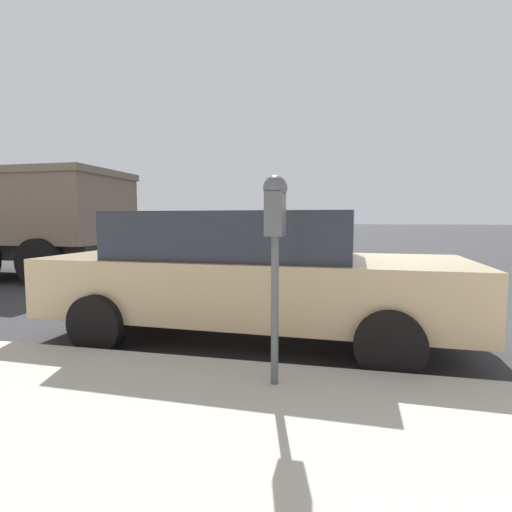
% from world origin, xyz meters
% --- Properties ---
extents(ground_plane, '(220.00, 220.00, 0.00)m').
position_xyz_m(ground_plane, '(0.00, 0.00, 0.00)').
color(ground_plane, '#333335').
extents(parking_meter, '(0.21, 0.19, 1.65)m').
position_xyz_m(parking_meter, '(-2.65, 0.57, 1.40)').
color(parking_meter, '#4C5156').
rests_on(parking_meter, sidewalk).
extents(car_tan, '(2.09, 4.92, 1.54)m').
position_xyz_m(car_tan, '(-1.08, 1.18, 0.81)').
color(car_tan, tan).
rests_on(car_tan, ground_plane).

